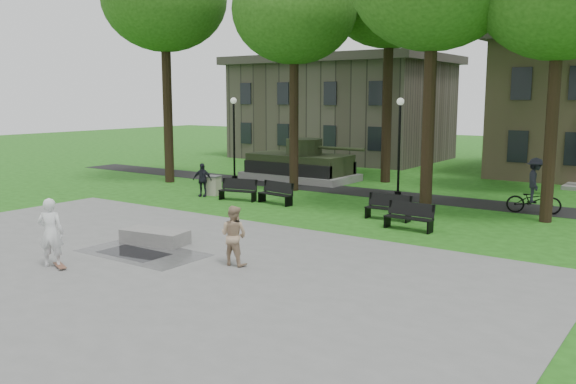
# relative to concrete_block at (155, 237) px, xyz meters

# --- Properties ---
(ground) EXTENTS (120.00, 120.00, 0.00)m
(ground) POSITION_rel_concrete_block_xyz_m (1.68, 1.65, -0.24)
(ground) COLOR #1D5213
(ground) RESTS_ON ground
(plaza) EXTENTS (22.00, 16.00, 0.02)m
(plaza) POSITION_rel_concrete_block_xyz_m (1.68, -3.35, -0.23)
(plaza) COLOR gray
(plaza) RESTS_ON ground
(footpath) EXTENTS (44.00, 2.60, 0.01)m
(footpath) POSITION_rel_concrete_block_xyz_m (1.68, 13.65, -0.24)
(footpath) COLOR black
(footpath) RESTS_ON ground
(building_left) EXTENTS (15.00, 10.00, 7.20)m
(building_left) POSITION_rel_concrete_block_xyz_m (-9.32, 28.15, 3.35)
(building_left) COLOR #4C443D
(building_left) RESTS_ON ground
(tree_1) EXTENTS (6.20, 6.20, 11.63)m
(tree_1) POSITION_rel_concrete_block_xyz_m (-2.82, 12.15, 8.71)
(tree_1) COLOR black
(tree_1) RESTS_ON ground
(lamp_left) EXTENTS (0.36, 0.36, 4.73)m
(lamp_left) POSITION_rel_concrete_block_xyz_m (-8.32, 13.95, 2.55)
(lamp_left) COLOR black
(lamp_left) RESTS_ON ground
(lamp_mid) EXTENTS (0.36, 0.36, 4.73)m
(lamp_mid) POSITION_rel_concrete_block_xyz_m (2.18, 13.95, 2.55)
(lamp_mid) COLOR black
(lamp_mid) RESTS_ON ground
(tank_monument) EXTENTS (7.45, 3.40, 2.40)m
(tank_monument) POSITION_rel_concrete_block_xyz_m (-4.77, 15.65, 0.61)
(tank_monument) COLOR gray
(tank_monument) RESTS_ON ground
(puddle) EXTENTS (2.20, 1.20, 0.00)m
(puddle) POSITION_rel_concrete_block_xyz_m (0.42, -1.28, -0.22)
(puddle) COLOR black
(puddle) RESTS_ON plaza
(concrete_block) EXTENTS (2.32, 1.31, 0.45)m
(concrete_block) POSITION_rel_concrete_block_xyz_m (0.00, 0.00, 0.00)
(concrete_block) COLOR gray
(concrete_block) RESTS_ON plaza
(skateboard) EXTENTS (0.80, 0.47, 0.07)m
(skateboard) POSITION_rel_concrete_block_xyz_m (-0.04, -3.55, -0.19)
(skateboard) COLOR brown
(skateboard) RESTS_ON plaza
(skateboarder) EXTENTS (0.86, 0.79, 1.97)m
(skateboarder) POSITION_rel_concrete_block_xyz_m (-0.30, -3.59, 0.76)
(skateboarder) COLOR silver
(skateboarder) RESTS_ON plaza
(friend_watching) EXTENTS (0.89, 0.72, 1.72)m
(friend_watching) POSITION_rel_concrete_block_xyz_m (3.79, -0.49, 0.64)
(friend_watching) COLOR tan
(friend_watching) RESTS_ON plaza
(pedestrian_walker) EXTENTS (1.03, 0.73, 1.62)m
(pedestrian_walker) POSITION_rel_concrete_block_xyz_m (-5.32, 7.98, 0.57)
(pedestrian_walker) COLOR black
(pedestrian_walker) RESTS_ON ground
(cyclist) EXTENTS (2.26, 1.35, 2.32)m
(cyclist) POSITION_rel_concrete_block_xyz_m (8.87, 12.65, 0.70)
(cyclist) COLOR black
(cyclist) RESTS_ON ground
(park_bench_0) EXTENTS (1.85, 0.88, 1.00)m
(park_bench_0) POSITION_rel_concrete_block_xyz_m (-3.18, 8.15, 0.28)
(park_bench_0) COLOR black
(park_bench_0) RESTS_ON ground
(park_bench_1) EXTENTS (1.85, 0.79, 1.00)m
(park_bench_1) POSITION_rel_concrete_block_xyz_m (-1.19, 8.38, 0.28)
(park_bench_1) COLOR black
(park_bench_1) RESTS_ON ground
(park_bench_2) EXTENTS (1.81, 0.58, 1.00)m
(park_bench_2) POSITION_rel_concrete_block_xyz_m (4.53, 8.04, 0.28)
(park_bench_2) COLOR black
(park_bench_2) RESTS_ON ground
(park_bench_3) EXTENTS (1.82, 0.59, 1.00)m
(park_bench_3) POSITION_rel_concrete_block_xyz_m (5.96, 6.79, 0.28)
(park_bench_3) COLOR black
(park_bench_3) RESTS_ON ground
(trash_bin) EXTENTS (0.79, 0.79, 0.96)m
(trash_bin) POSITION_rel_concrete_block_xyz_m (-5.18, 8.60, 0.24)
(trash_bin) COLOR #B9B398
(trash_bin) RESTS_ON ground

